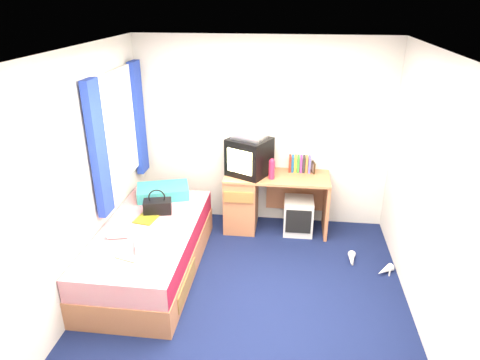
# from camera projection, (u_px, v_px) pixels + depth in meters

# --- Properties ---
(ground) EXTENTS (3.40, 3.40, 0.00)m
(ground) POSITION_uv_depth(u_px,v_px,m) (247.00, 296.00, 4.34)
(ground) COLOR #0C1438
(ground) RESTS_ON ground
(room_shell) EXTENTS (3.40, 3.40, 3.40)m
(room_shell) POSITION_uv_depth(u_px,v_px,m) (248.00, 163.00, 3.76)
(room_shell) COLOR white
(room_shell) RESTS_ON ground
(bed) EXTENTS (1.01, 2.00, 0.54)m
(bed) POSITION_uv_depth(u_px,v_px,m) (150.00, 250.00, 4.65)
(bed) COLOR #B6734C
(bed) RESTS_ON ground
(pillow) EXTENTS (0.71, 0.56, 0.13)m
(pillow) POSITION_uv_depth(u_px,v_px,m) (163.00, 191.00, 5.22)
(pillow) COLOR #1A5BAF
(pillow) RESTS_ON bed
(desk) EXTENTS (1.30, 0.55, 0.75)m
(desk) POSITION_uv_depth(u_px,v_px,m) (255.00, 199.00, 5.50)
(desk) COLOR #B6734C
(desk) RESTS_ON ground
(storage_cube) EXTENTS (0.37, 0.37, 0.46)m
(storage_cube) POSITION_uv_depth(u_px,v_px,m) (298.00, 216.00, 5.45)
(storage_cube) COLOR silver
(storage_cube) RESTS_ON ground
(crt_tv) EXTENTS (0.61, 0.59, 0.46)m
(crt_tv) POSITION_uv_depth(u_px,v_px,m) (249.00, 157.00, 5.27)
(crt_tv) COLOR black
(crt_tv) RESTS_ON desk
(vcr) EXTENTS (0.45, 0.39, 0.07)m
(vcr) POSITION_uv_depth(u_px,v_px,m) (250.00, 136.00, 5.17)
(vcr) COLOR silver
(vcr) RESTS_ON crt_tv
(book_row) EXTENTS (0.27, 0.13, 0.20)m
(book_row) POSITION_uv_depth(u_px,v_px,m) (300.00, 164.00, 5.40)
(book_row) COLOR maroon
(book_row) RESTS_ON desk
(picture_frame) EXTENTS (0.04, 0.12, 0.14)m
(picture_frame) POSITION_uv_depth(u_px,v_px,m) (313.00, 167.00, 5.38)
(picture_frame) COLOR black
(picture_frame) RESTS_ON desk
(pink_water_bottle) EXTENTS (0.07, 0.07, 0.23)m
(pink_water_bottle) POSITION_uv_depth(u_px,v_px,m) (272.00, 170.00, 5.18)
(pink_water_bottle) COLOR #EF2146
(pink_water_bottle) RESTS_ON desk
(aerosol_can) EXTENTS (0.07, 0.07, 0.19)m
(aerosol_can) POSITION_uv_depth(u_px,v_px,m) (271.00, 167.00, 5.32)
(aerosol_can) COLOR silver
(aerosol_can) RESTS_ON desk
(handbag) EXTENTS (0.34, 0.24, 0.29)m
(handbag) POSITION_uv_depth(u_px,v_px,m) (158.00, 206.00, 4.83)
(handbag) COLOR black
(handbag) RESTS_ON bed
(towel) EXTENTS (0.37, 0.34, 0.10)m
(towel) POSITION_uv_depth(u_px,v_px,m) (152.00, 242.00, 4.18)
(towel) COLOR white
(towel) RESTS_ON bed
(magazine) EXTENTS (0.25, 0.31, 0.01)m
(magazine) POSITION_uv_depth(u_px,v_px,m) (147.00, 218.00, 4.73)
(magazine) COLOR yellow
(magazine) RESTS_ON bed
(water_bottle) EXTENTS (0.21, 0.12, 0.07)m
(water_bottle) POSITION_uv_depth(u_px,v_px,m) (117.00, 235.00, 4.33)
(water_bottle) COLOR silver
(water_bottle) RESTS_ON bed
(colour_swatch_fan) EXTENTS (0.23, 0.12, 0.01)m
(colour_swatch_fan) POSITION_uv_depth(u_px,v_px,m) (126.00, 259.00, 4.00)
(colour_swatch_fan) COLOR gold
(colour_swatch_fan) RESTS_ON bed
(remote_control) EXTENTS (0.06, 0.16, 0.02)m
(remote_control) POSITION_uv_depth(u_px,v_px,m) (141.00, 246.00, 4.20)
(remote_control) COLOR black
(remote_control) RESTS_ON bed
(window_assembly) EXTENTS (0.11, 1.42, 1.40)m
(window_assembly) POSITION_uv_depth(u_px,v_px,m) (119.00, 131.00, 4.77)
(window_assembly) COLOR silver
(window_assembly) RESTS_ON room_shell
(white_heels) EXTENTS (0.51, 0.40, 0.09)m
(white_heels) POSITION_uv_depth(u_px,v_px,m) (368.00, 265.00, 4.79)
(white_heels) COLOR white
(white_heels) RESTS_ON ground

